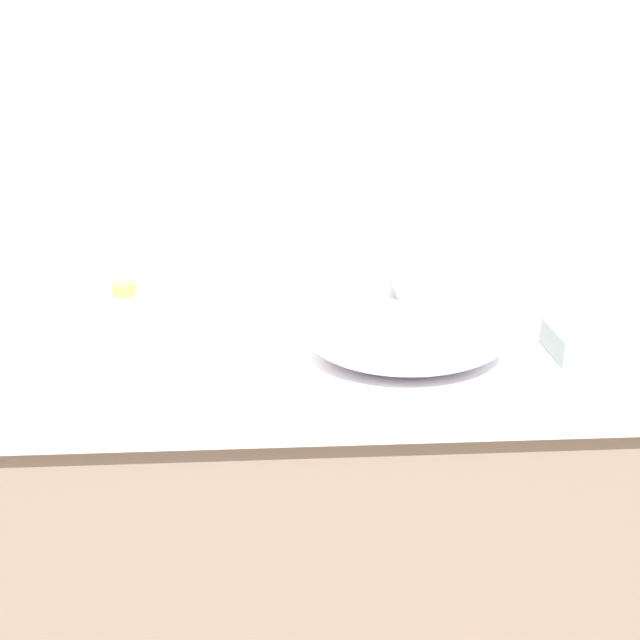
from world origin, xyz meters
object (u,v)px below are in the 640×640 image
object	(u,v)px
lotion_bottle	(127,315)
folded_hand_towel	(602,341)
sink_basin	(408,336)
tissue_box	(245,312)

from	to	relation	value
lotion_bottle	folded_hand_towel	distance (m)	0.92
folded_hand_towel	sink_basin	bearing A→B (deg)	-179.34
folded_hand_towel	tissue_box	bearing A→B (deg)	173.49
lotion_bottle	folded_hand_towel	world-z (taller)	lotion_bottle
tissue_box	sink_basin	bearing A→B (deg)	-15.07
lotion_bottle	tissue_box	world-z (taller)	tissue_box
sink_basin	tissue_box	world-z (taller)	tissue_box
lotion_bottle	tissue_box	size ratio (longest dim) A/B	0.80
sink_basin	folded_hand_towel	size ratio (longest dim) A/B	1.86
tissue_box	lotion_bottle	bearing A→B (deg)	177.93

